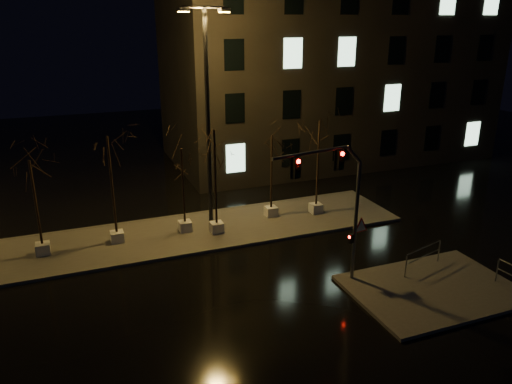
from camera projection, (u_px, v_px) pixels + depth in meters
name	position (u px, v px, depth m)	size (l,w,h in m)	color
ground	(239.00, 284.00, 21.74)	(90.00, 90.00, 0.00)	black
median	(202.00, 231.00, 26.99)	(22.00, 5.00, 0.15)	#494641
sidewalk_corner	(433.00, 289.00, 21.21)	(7.00, 5.00, 0.15)	#494641
building	(328.00, 63.00, 39.87)	(25.00, 12.00, 15.00)	black
tree_0	(33.00, 182.00, 23.00)	(1.80, 1.80, 4.83)	silver
tree_1	(110.00, 161.00, 24.10)	(1.80, 1.80, 5.66)	silver
tree_2	(182.00, 168.00, 25.65)	(1.80, 1.80, 4.64)	silver
tree_3	(215.00, 154.00, 25.24)	(1.80, 1.80, 5.70)	silver
tree_4	(272.00, 154.00, 27.61)	(1.80, 1.80, 4.86)	silver
tree_5	(319.00, 142.00, 27.90)	(1.80, 1.80, 5.59)	silver
traffic_signal_mast	(339.00, 196.00, 20.17)	(4.94, 0.92, 6.10)	#515458
streetlight_main	(207.00, 106.00, 25.57)	(2.82, 0.99, 11.36)	black
guard_rail_a	(423.00, 255.00, 22.52)	(2.45, 0.75, 1.10)	#515458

